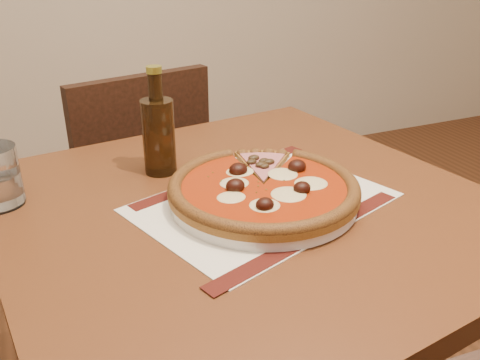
% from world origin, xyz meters
% --- Properties ---
extents(table, '(0.90, 0.90, 0.75)m').
position_xyz_m(table, '(-0.51, 1.15, 0.65)').
color(table, brown).
rests_on(table, ground).
extents(chair_far, '(0.48, 0.48, 0.84)m').
position_xyz_m(chair_far, '(-0.57, 1.82, 0.48)').
color(chair_far, black).
rests_on(chair_far, ground).
extents(placemat, '(0.48, 0.41, 0.00)m').
position_xyz_m(placemat, '(-0.49, 1.13, 0.75)').
color(placemat, silver).
rests_on(placemat, table).
extents(plate, '(0.32, 0.32, 0.02)m').
position_xyz_m(plate, '(-0.49, 1.13, 0.76)').
color(plate, white).
rests_on(plate, placemat).
extents(pizza, '(0.32, 0.32, 0.04)m').
position_xyz_m(pizza, '(-0.49, 1.13, 0.78)').
color(pizza, '#9A6325').
rests_on(pizza, plate).
extents(ham_slice, '(0.11, 0.15, 0.02)m').
position_xyz_m(ham_slice, '(-0.43, 1.21, 0.78)').
color(ham_slice, '#9A6325').
rests_on(ham_slice, plate).
extents(bottle, '(0.06, 0.06, 0.20)m').
position_xyz_m(bottle, '(-0.61, 1.32, 0.83)').
color(bottle, '#331F0C').
rests_on(bottle, table).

